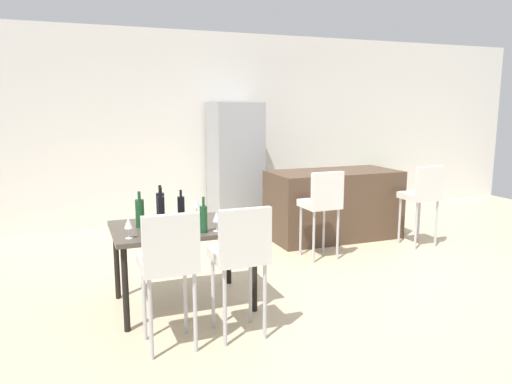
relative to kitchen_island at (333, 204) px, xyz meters
name	(u,v)px	position (x,y,z in m)	size (l,w,h in m)	color
ground_plane	(350,262)	(-0.36, -1.04, -0.46)	(10.00, 10.00, 0.00)	#C6B28E
back_wall	(263,127)	(-0.36, 1.70, 0.99)	(10.00, 0.12, 2.90)	silver
kitchen_island	(333,204)	(0.00, 0.00, 0.00)	(1.75, 0.85, 0.92)	#4C3828
bar_chair_left	(322,201)	(-0.62, -0.81, 0.24)	(0.41, 0.41, 1.05)	silver
bar_chair_middle	(423,193)	(0.82, -0.81, 0.24)	(0.41, 0.41, 1.05)	silver
dining_table	(182,233)	(-2.44, -1.55, 0.21)	(1.21, 0.85, 0.74)	#4C4238
dining_chair_near	(169,259)	(-2.71, -2.34, 0.24)	(0.40, 0.40, 1.05)	silver
dining_chair_far	(241,251)	(-2.16, -2.34, 0.24)	(0.40, 0.40, 1.05)	silver
wine_bottle_near	(161,209)	(-2.59, -1.41, 0.41)	(0.06, 0.06, 0.33)	black
wine_bottle_inner	(160,205)	(-2.57, -1.23, 0.41)	(0.08, 0.08, 0.32)	black
wine_bottle_end	(204,219)	(-2.32, -1.86, 0.40)	(0.06, 0.06, 0.30)	#194723
wine_bottle_middle	(181,207)	(-2.38, -1.25, 0.39)	(0.07, 0.07, 0.27)	black
wine_bottle_far	(140,213)	(-2.79, -1.48, 0.41)	(0.08, 0.08, 0.32)	#194723
wine_glass_left	(197,203)	(-2.22, -1.22, 0.40)	(0.07, 0.07, 0.17)	silver
wine_glass_right	(128,223)	(-2.93, -1.82, 0.40)	(0.07, 0.07, 0.17)	silver
wine_glass_corner	(216,217)	(-2.21, -1.85, 0.40)	(0.07, 0.07, 0.17)	silver
refrigerator	(235,164)	(-0.99, 1.26, 0.46)	(0.72, 0.68, 1.84)	#939699
potted_plant	(386,187)	(1.77, 1.25, -0.06)	(0.47, 0.47, 0.67)	beige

